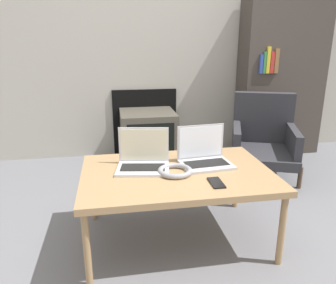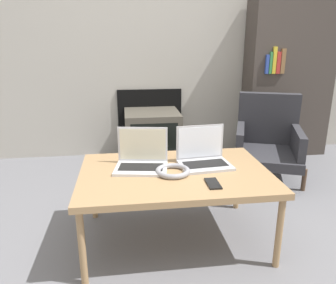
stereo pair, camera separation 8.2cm
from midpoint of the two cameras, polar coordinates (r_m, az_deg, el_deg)
name	(u,v)px [view 2 (the right image)]	position (r m, az deg, el deg)	size (l,w,h in m)	color
ground_plane	(185,280)	(1.82, 4.46, -22.91)	(14.00, 14.00, 0.00)	slate
wall_back	(150,28)	(3.42, -2.51, 19.22)	(7.00, 0.08, 2.60)	#ADA89E
table	(175,177)	(1.91, 2.43, -6.05)	(1.09, 0.74, 0.45)	#9E7A51
laptop_left	(142,159)	(1.94, -3.40, -2.99)	(0.33, 0.27, 0.23)	silver
laptop_right	(203,156)	(2.00, 7.30, -2.47)	(0.32, 0.25, 0.23)	#B2B2B7
headphones	(173,171)	(1.86, 2.10, -5.08)	(0.20, 0.20, 0.03)	gray
phone	(213,183)	(1.75, 9.18, -7.16)	(0.06, 0.14, 0.01)	black
tv	(152,137)	(3.25, -2.05, 0.88)	(0.53, 0.52, 0.51)	#4C473D
armchair	(267,138)	(3.02, 17.68, 0.70)	(0.71, 0.76, 0.72)	#2D2D33
bookshelf	(288,80)	(3.66, 20.71, 10.13)	(0.86, 0.32, 1.57)	#3F3833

